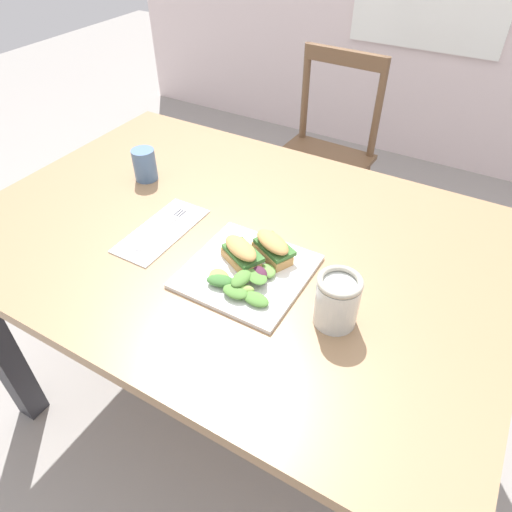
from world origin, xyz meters
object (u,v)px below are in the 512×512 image
at_px(fork_on_napkin, 166,226).
at_px(sandwich_half_front, 241,253).
at_px(plate_lunch, 247,271).
at_px(cup_extra_side, 145,165).
at_px(dining_table, 234,267).
at_px(mason_jar_iced_tea, 337,303).
at_px(sandwich_half_back, 273,247).
at_px(chair_wooden_far, 322,158).

bearing_deg(fork_on_napkin, sandwich_half_front, -6.86).
distance_m(plate_lunch, cup_extra_side, 0.50).
bearing_deg(dining_table, mason_jar_iced_tea, -23.37).
bearing_deg(sandwich_half_back, fork_on_napkin, -175.17).
relative_size(chair_wooden_far, cup_extra_side, 9.57).
xyz_separation_m(chair_wooden_far, sandwich_half_front, (0.24, -1.06, 0.33)).
distance_m(plate_lunch, mason_jar_iced_tea, 0.23).
distance_m(sandwich_half_back, fork_on_napkin, 0.29).
distance_m(sandwich_half_front, cup_extra_side, 0.48).
xyz_separation_m(dining_table, fork_on_napkin, (-0.16, -0.07, 0.12)).
distance_m(chair_wooden_far, fork_on_napkin, 1.07).
xyz_separation_m(sandwich_half_back, fork_on_napkin, (-0.29, -0.02, -0.03)).
distance_m(chair_wooden_far, sandwich_half_back, 1.10).
height_order(plate_lunch, sandwich_half_front, sandwich_half_front).
height_order(fork_on_napkin, mason_jar_iced_tea, mason_jar_iced_tea).
bearing_deg(sandwich_half_front, chair_wooden_far, 102.78).
height_order(dining_table, plate_lunch, plate_lunch).
bearing_deg(dining_table, fork_on_napkin, -156.47).
xyz_separation_m(dining_table, cup_extra_side, (-0.35, 0.09, 0.16)).
bearing_deg(fork_on_napkin, sandwich_half_back, 4.83).
height_order(dining_table, chair_wooden_far, chair_wooden_far).
height_order(plate_lunch, mason_jar_iced_tea, mason_jar_iced_tea).
bearing_deg(sandwich_half_back, cup_extra_side, 164.62).
bearing_deg(plate_lunch, mason_jar_iced_tea, -8.23).
xyz_separation_m(sandwich_half_front, fork_on_napkin, (-0.24, 0.03, -0.03)).
distance_m(dining_table, mason_jar_iced_tea, 0.40).
bearing_deg(plate_lunch, fork_on_napkin, 170.86).
bearing_deg(dining_table, chair_wooden_far, 99.19).
bearing_deg(sandwich_half_front, sandwich_half_back, 46.67).
relative_size(plate_lunch, fork_on_napkin, 1.40).
bearing_deg(mason_jar_iced_tea, cup_extra_side, 161.12).
xyz_separation_m(dining_table, plate_lunch, (0.11, -0.11, 0.12)).
bearing_deg(chair_wooden_far, fork_on_napkin, -90.01).
bearing_deg(sandwich_half_back, sandwich_half_front, -133.33).
bearing_deg(mason_jar_iced_tea, chair_wooden_far, 113.70).
height_order(chair_wooden_far, fork_on_napkin, chair_wooden_far).
distance_m(sandwich_half_front, fork_on_napkin, 0.24).
distance_m(chair_wooden_far, cup_extra_side, 0.95).
distance_m(plate_lunch, sandwich_half_back, 0.08).
bearing_deg(mason_jar_iced_tea, plate_lunch, 171.77).
bearing_deg(plate_lunch, chair_wooden_far, 103.76).
height_order(chair_wooden_far, mason_jar_iced_tea, chair_wooden_far).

